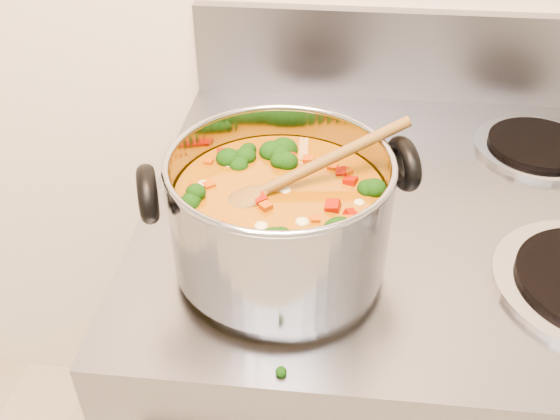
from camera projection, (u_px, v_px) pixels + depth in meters
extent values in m
cube|color=gray|center=(391.00, 396.00, 1.18)|extent=(0.80, 0.69, 0.92)
cube|color=gray|center=(418.00, 56.00, 1.11)|extent=(0.80, 0.03, 0.16)
cylinder|color=#A5A5AD|center=(285.00, 263.00, 0.79)|extent=(0.24, 0.24, 0.01)
cylinder|color=black|center=(285.00, 258.00, 0.78)|extent=(0.19, 0.19, 0.01)
cylinder|color=#A5A5AD|center=(304.00, 135.00, 1.03)|extent=(0.20, 0.20, 0.01)
cylinder|color=black|center=(304.00, 131.00, 1.03)|extent=(0.16, 0.16, 0.01)
cylinder|color=#A5A5AD|center=(537.00, 148.00, 1.00)|extent=(0.20, 0.20, 0.01)
cylinder|color=black|center=(539.00, 144.00, 1.00)|extent=(0.16, 0.16, 0.01)
cylinder|color=#9D9DA4|center=(280.00, 212.00, 0.73)|extent=(0.26, 0.26, 0.14)
torus|color=#9D9DA4|center=(280.00, 162.00, 0.69)|extent=(0.26, 0.26, 0.01)
cylinder|color=#875A0C|center=(280.00, 224.00, 0.75)|extent=(0.24, 0.24, 0.10)
torus|color=black|center=(148.00, 194.00, 0.68)|extent=(0.04, 0.08, 0.08)
torus|color=black|center=(403.00, 164.00, 0.73)|extent=(0.04, 0.08, 0.08)
ellipsoid|color=black|center=(355.00, 205.00, 0.69)|extent=(0.04, 0.04, 0.03)
ellipsoid|color=black|center=(364.00, 197.00, 0.70)|extent=(0.04, 0.04, 0.03)
ellipsoid|color=black|center=(259.00, 200.00, 0.70)|extent=(0.04, 0.04, 0.03)
ellipsoid|color=black|center=(250.00, 217.00, 0.67)|extent=(0.04, 0.04, 0.03)
ellipsoid|color=black|center=(327.00, 174.00, 0.74)|extent=(0.04, 0.04, 0.03)
ellipsoid|color=black|center=(338.00, 177.00, 0.74)|extent=(0.04, 0.04, 0.03)
ellipsoid|color=black|center=(248.00, 156.00, 0.77)|extent=(0.04, 0.04, 0.03)
ellipsoid|color=black|center=(239.00, 240.00, 0.64)|extent=(0.04, 0.04, 0.03)
ellipsoid|color=#9B1C05|center=(351.00, 227.00, 0.66)|extent=(0.01, 0.01, 0.01)
ellipsoid|color=#9B1C05|center=(332.00, 156.00, 0.77)|extent=(0.01, 0.01, 0.01)
ellipsoid|color=#9B1C05|center=(197.00, 207.00, 0.69)|extent=(0.01, 0.01, 0.01)
ellipsoid|color=#9B1C05|center=(284.00, 162.00, 0.76)|extent=(0.01, 0.01, 0.01)
ellipsoid|color=#9B1C05|center=(235.00, 194.00, 0.71)|extent=(0.01, 0.01, 0.01)
ellipsoid|color=#9B1C05|center=(333.00, 204.00, 0.69)|extent=(0.01, 0.01, 0.01)
ellipsoid|color=#9B1C05|center=(345.00, 204.00, 0.69)|extent=(0.01, 0.01, 0.01)
ellipsoid|color=#9B1C05|center=(234.00, 224.00, 0.67)|extent=(0.01, 0.01, 0.01)
ellipsoid|color=#9B1C05|center=(294.00, 157.00, 0.77)|extent=(0.01, 0.01, 0.01)
ellipsoid|color=#9B1C05|center=(296.00, 189.00, 0.72)|extent=(0.01, 0.01, 0.01)
ellipsoid|color=#9B1C05|center=(256.00, 194.00, 0.71)|extent=(0.01, 0.01, 0.01)
ellipsoid|color=#9B1C05|center=(256.00, 228.00, 0.66)|extent=(0.01, 0.01, 0.01)
ellipsoid|color=#9C3D08|center=(265.00, 228.00, 0.66)|extent=(0.01, 0.01, 0.01)
ellipsoid|color=#9C3D08|center=(215.00, 171.00, 0.74)|extent=(0.01, 0.01, 0.01)
ellipsoid|color=#9C3D08|center=(334.00, 161.00, 0.76)|extent=(0.01, 0.01, 0.01)
ellipsoid|color=#9C3D08|center=(257.00, 168.00, 0.75)|extent=(0.01, 0.01, 0.01)
ellipsoid|color=#9C3D08|center=(202.00, 196.00, 0.70)|extent=(0.01, 0.01, 0.01)
ellipsoid|color=#9C3D08|center=(368.00, 215.00, 0.68)|extent=(0.01, 0.01, 0.01)
ellipsoid|color=#9C3D08|center=(207.00, 174.00, 0.74)|extent=(0.01, 0.01, 0.01)
ellipsoid|color=#9C3D08|center=(348.00, 177.00, 0.74)|extent=(0.01, 0.01, 0.01)
ellipsoid|color=#9C3D08|center=(227.00, 187.00, 0.72)|extent=(0.01, 0.01, 0.01)
ellipsoid|color=#9C3D08|center=(327.00, 227.00, 0.66)|extent=(0.01, 0.01, 0.01)
ellipsoid|color=#C9C18A|center=(292.00, 149.00, 0.78)|extent=(0.02, 0.02, 0.01)
ellipsoid|color=#C9C18A|center=(282.00, 187.00, 0.72)|extent=(0.02, 0.02, 0.01)
ellipsoid|color=#C9C18A|center=(313.00, 242.00, 0.64)|extent=(0.02, 0.02, 0.01)
ellipsoid|color=#C9C18A|center=(329.00, 165.00, 0.76)|extent=(0.02, 0.02, 0.01)
ellipsoid|color=#C9C18A|center=(233.00, 213.00, 0.68)|extent=(0.02, 0.02, 0.01)
ellipsoid|color=#C9C18A|center=(309.00, 194.00, 0.71)|extent=(0.02, 0.02, 0.01)
ellipsoid|color=#C9C18A|center=(324.00, 161.00, 0.76)|extent=(0.02, 0.02, 0.01)
ellipsoid|color=#C9C18A|center=(198.00, 194.00, 0.71)|extent=(0.02, 0.02, 0.01)
ellipsoid|color=brown|center=(243.00, 200.00, 0.70)|extent=(0.07, 0.06, 0.03)
cylinder|color=brown|center=(328.00, 160.00, 0.72)|extent=(0.19, 0.11, 0.07)
ellipsoid|color=black|center=(251.00, 184.00, 0.92)|extent=(0.01, 0.01, 0.01)
ellipsoid|color=black|center=(158.00, 206.00, 0.88)|extent=(0.01, 0.01, 0.01)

